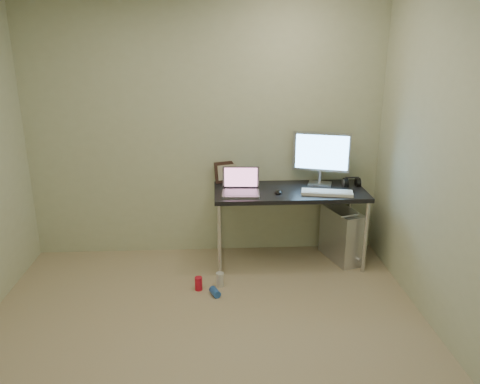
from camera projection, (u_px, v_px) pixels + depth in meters
name	position (u px, v px, depth m)	size (l,w,h in m)	color
floor	(206.00, 353.00, 3.33)	(3.50, 3.50, 0.00)	tan
wall_back	(206.00, 133.00, 4.60)	(3.50, 0.02, 2.50)	beige
wall_right	(471.00, 181.00, 3.03)	(0.02, 3.50, 2.50)	beige
desk	(290.00, 198.00, 4.53)	(1.45, 0.64, 0.75)	black
tower_computer	(341.00, 234.00, 4.69)	(0.36, 0.55, 0.56)	silver
cable_a	(331.00, 213.00, 4.89)	(0.01, 0.01, 0.70)	black
cable_b	(340.00, 215.00, 4.88)	(0.01, 0.01, 0.72)	black
can_red	(199.00, 284.00, 4.16)	(0.07, 0.07, 0.12)	red
can_white	(220.00, 279.00, 4.22)	(0.07, 0.07, 0.13)	silver
can_blue	(215.00, 292.00, 4.07)	(0.07, 0.07, 0.12)	blue
laptop	(241.00, 187.00, 4.39)	(0.36, 0.31, 0.24)	#BABBC2
monitor	(321.00, 154.00, 4.57)	(0.54, 0.22, 0.52)	#BABBC2
keyboard	(327.00, 193.00, 4.37)	(0.47, 0.15, 0.03)	white
mouse_right	(351.00, 190.00, 4.43)	(0.06, 0.10, 0.04)	black
mouse_left	(278.00, 191.00, 4.39)	(0.07, 0.11, 0.04)	black
headphones	(352.00, 183.00, 4.61)	(0.16, 0.10, 0.11)	black
picture_frame	(228.00, 172.00, 4.71)	(0.27, 0.03, 0.21)	black
webcam	(246.00, 174.00, 4.71)	(0.04, 0.03, 0.12)	silver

